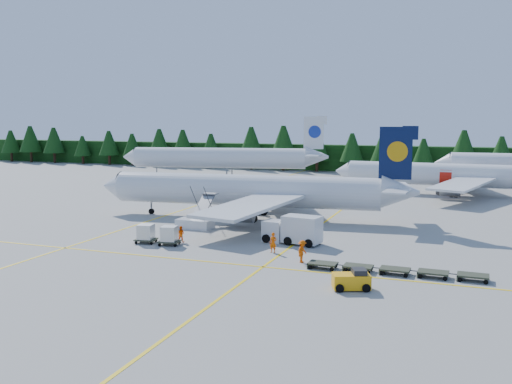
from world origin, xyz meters
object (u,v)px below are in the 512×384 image
(airliner_red, at_px, (442,175))
(airstairs, at_px, (196,221))
(airliner_navy, at_px, (240,191))
(service_truck, at_px, (292,229))
(baggage_tug, at_px, (352,280))

(airliner_red, relative_size, airstairs, 6.61)
(airliner_navy, xyz_separation_m, service_truck, (10.17, -11.45, -2.01))
(airliner_navy, distance_m, service_truck, 15.45)
(service_truck, height_order, baggage_tug, service_truck)
(airliner_navy, bearing_deg, airstairs, -111.73)
(baggage_tug, bearing_deg, airstairs, 118.97)
(service_truck, relative_size, baggage_tug, 2.02)
(airliner_navy, relative_size, baggage_tug, 13.00)
(airliner_red, bearing_deg, baggage_tug, -92.52)
(service_truck, bearing_deg, airliner_navy, 140.15)
(airliner_navy, xyz_separation_m, baggage_tug, (18.64, -24.63, -2.70))
(airliner_navy, distance_m, baggage_tug, 31.00)
(airliner_navy, height_order, baggage_tug, airliner_navy)
(airliner_navy, bearing_deg, airliner_red, 48.38)
(airstairs, distance_m, baggage_tug, 26.86)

